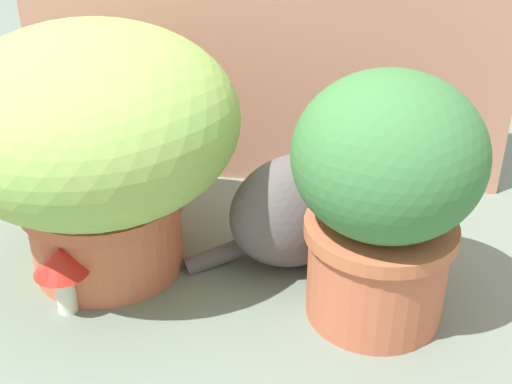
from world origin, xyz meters
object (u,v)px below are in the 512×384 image
object	(u,v)px
cat	(305,203)
leafy_planter	(385,192)
grass_planter	(95,136)
mushroom_ornament_red	(61,266)

from	to	relation	value
cat	leafy_planter	bearing A→B (deg)	-48.23
grass_planter	leafy_planter	xyz separation A→B (m)	(0.49, -0.08, -0.03)
grass_planter	cat	world-z (taller)	grass_planter
cat	mushroom_ornament_red	xyz separation A→B (m)	(-0.39, -0.21, -0.03)
cat	grass_planter	bearing A→B (deg)	-169.40
grass_planter	mushroom_ornament_red	xyz separation A→B (m)	(-0.03, -0.14, -0.17)
grass_planter	leafy_planter	size ratio (longest dim) A/B	1.18
grass_planter	mushroom_ornament_red	world-z (taller)	grass_planter
cat	mushroom_ornament_red	distance (m)	0.45
leafy_planter	mushroom_ornament_red	distance (m)	0.54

